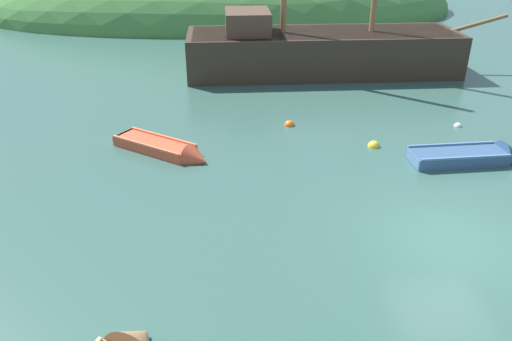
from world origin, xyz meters
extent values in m
plane|color=#33564C|center=(0.00, 0.00, 0.00)|extent=(120.00, 120.00, 0.00)
ellipsoid|color=#477F3D|center=(-6.23, 35.23, 0.00)|extent=(40.48, 22.52, 11.17)
cube|color=#38281E|center=(-0.64, 15.45, 0.66)|extent=(13.92, 4.13, 2.93)
cube|color=#997A51|center=(-0.64, 15.45, 2.08)|extent=(13.36, 3.80, 0.10)
cylinder|color=olive|center=(7.51, 15.50, 2.43)|extent=(2.95, 0.22, 0.97)
cube|color=#4C3828|center=(-4.53, 15.43, 2.68)|extent=(2.22, 2.85, 1.10)
cube|color=#335175|center=(1.99, 4.43, 0.13)|extent=(3.20, 1.31, 0.51)
cone|color=#335175|center=(3.94, 4.53, 0.13)|extent=(0.82, 1.13, 1.09)
cube|color=#4F75A1|center=(0.47, 4.35, 0.21)|extent=(0.17, 1.04, 0.35)
cube|color=#4F75A1|center=(2.54, 4.46, 0.33)|extent=(0.23, 1.07, 0.05)
cube|color=#4F75A1|center=(1.44, 4.40, 0.33)|extent=(0.23, 1.07, 0.05)
cube|color=#4F75A1|center=(2.01, 3.89, 0.42)|extent=(3.08, 0.24, 0.07)
cube|color=#4F75A1|center=(1.96, 4.96, 0.42)|extent=(3.08, 0.24, 0.07)
cube|color=#C64C2D|center=(-8.32, 6.08, 0.11)|extent=(3.10, 2.60, 0.45)
cone|color=#C64C2D|center=(-6.76, 4.97, 0.11)|extent=(1.16, 1.21, 0.95)
cube|color=#FF6E48|center=(-9.54, 6.94, 0.17)|extent=(0.62, 0.80, 0.32)
cube|color=#FF6E48|center=(-7.88, 5.76, 0.27)|extent=(0.68, 0.85, 0.05)
cube|color=#FF6E48|center=(-8.76, 6.39, 0.27)|extent=(0.68, 0.85, 0.05)
cube|color=#FF6E48|center=(-8.59, 5.70, 0.36)|extent=(2.51, 1.82, 0.07)
cube|color=#FF6E48|center=(-8.06, 6.45, 0.36)|extent=(2.51, 1.82, 0.07)
sphere|color=orange|center=(-3.25, 8.09, 0.00)|extent=(0.41, 0.41, 0.41)
sphere|color=yellow|center=(-0.46, 5.87, 0.00)|extent=(0.43, 0.43, 0.43)
sphere|color=white|center=(3.39, 7.56, 0.00)|extent=(0.30, 0.30, 0.30)
camera|label=1|loc=(-5.78, -10.34, 7.46)|focal=35.18mm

